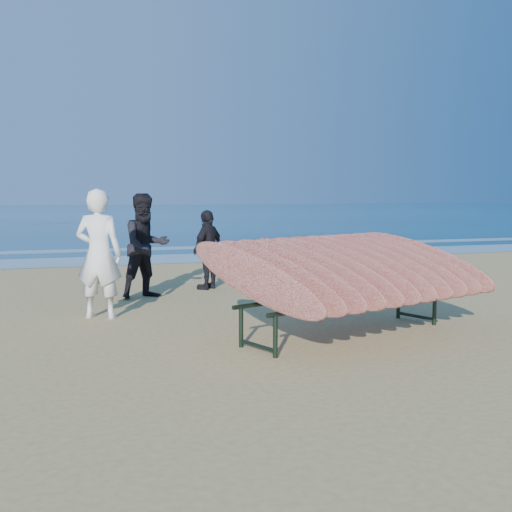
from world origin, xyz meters
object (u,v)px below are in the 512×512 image
object	(u,v)px
person_white	(99,254)
person_dark_a	(146,246)
surfboard_rack	(346,269)
person_dark_b	(208,250)

from	to	relation	value
person_white	person_dark_a	size ratio (longest dim) A/B	1.04
person_white	surfboard_rack	bearing A→B (deg)	169.53
person_white	person_dark_a	bearing A→B (deg)	-93.27
surfboard_rack	person_white	size ratio (longest dim) A/B	1.98
person_dark_a	person_dark_b	distance (m)	1.49
surfboard_rack	person_dark_b	distance (m)	4.64
person_dark_a	person_white	bearing A→B (deg)	-138.85
person_dark_b	surfboard_rack	bearing A→B (deg)	57.89
person_dark_a	person_dark_b	bearing A→B (deg)	8.25
person_white	person_dark_b	size ratio (longest dim) A/B	1.25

